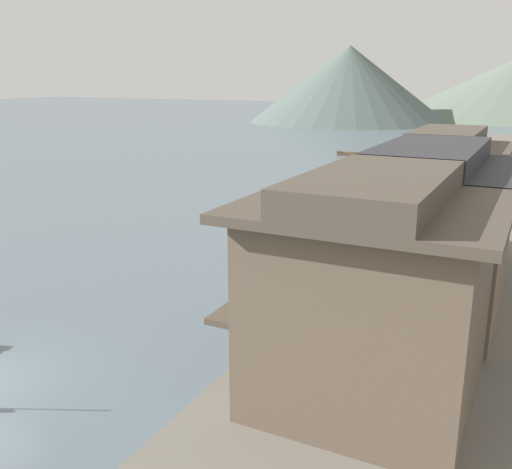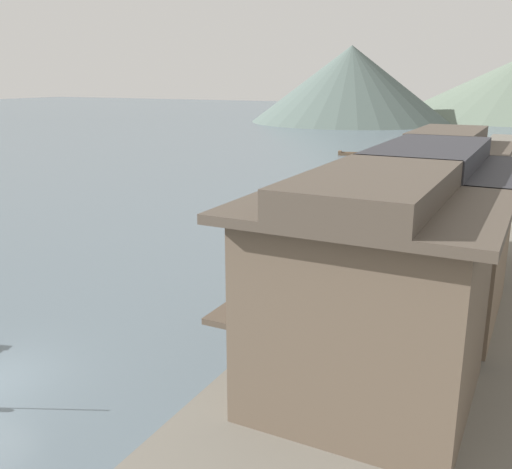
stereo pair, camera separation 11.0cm
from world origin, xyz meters
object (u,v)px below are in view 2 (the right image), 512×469
(boat_moored_nearest, at_px, (408,195))
(house_waterfront_tall, at_px, (442,197))
(boat_moored_far, at_px, (437,170))
(house_waterfront_second, at_px, (423,232))
(boat_moored_second, at_px, (359,154))
(mooring_post_dock_near, at_px, (244,353))
(house_waterfront_nearest, at_px, (369,292))
(boat_moored_third, at_px, (253,214))
(mooring_post_dock_mid, at_px, (336,273))

(boat_moored_nearest, xyz_separation_m, house_waterfront_tall, (5.31, -17.62, 3.53))
(boat_moored_far, xyz_separation_m, house_waterfront_second, (6.06, -38.72, 3.62))
(boat_moored_second, distance_m, boat_moored_far, 13.30)
(house_waterfront_second, bearing_deg, mooring_post_dock_near, -118.71)
(house_waterfront_tall, bearing_deg, mooring_post_dock_near, -103.89)
(house_waterfront_tall, relative_size, mooring_post_dock_near, 7.38)
(boat_moored_far, relative_size, mooring_post_dock_near, 4.67)
(boat_moored_second, bearing_deg, house_waterfront_nearest, -72.77)
(boat_moored_third, height_order, house_waterfront_tall, house_waterfront_tall)
(boat_moored_far, distance_m, house_waterfront_second, 39.36)
(boat_moored_nearest, bearing_deg, house_waterfront_nearest, -79.57)
(boat_moored_second, relative_size, house_waterfront_tall, 0.84)
(house_waterfront_tall, bearing_deg, mooring_post_dock_mid, -123.08)
(boat_moored_second, relative_size, mooring_post_dock_near, 6.17)
(house_waterfront_tall, bearing_deg, house_waterfront_nearest, -88.32)
(house_waterfront_second, height_order, mooring_post_dock_mid, house_waterfront_second)
(boat_moored_far, height_order, mooring_post_dock_near, mooring_post_dock_near)
(house_waterfront_second, xyz_separation_m, mooring_post_dock_near, (-3.74, -6.82, -2.58))
(house_waterfront_nearest, bearing_deg, house_waterfront_second, 89.72)
(boat_moored_far, bearing_deg, boat_moored_second, 142.76)
(mooring_post_dock_near, bearing_deg, mooring_post_dock_mid, 90.00)
(boat_moored_nearest, bearing_deg, boat_moored_far, 91.27)
(house_waterfront_nearest, relative_size, mooring_post_dock_near, 7.87)
(boat_moored_nearest, relative_size, mooring_post_dock_near, 6.81)
(boat_moored_far, bearing_deg, mooring_post_dock_mid, -86.43)
(boat_moored_nearest, relative_size, house_waterfront_second, 0.76)
(boat_moored_third, xyz_separation_m, mooring_post_dock_near, (9.75, -19.48, 0.91))
(boat_moored_nearest, bearing_deg, boat_moored_second, 115.79)
(boat_moored_far, relative_size, house_waterfront_second, 0.53)
(boat_moored_far, xyz_separation_m, house_waterfront_nearest, (6.03, -45.51, 3.63))
(boat_moored_far, xyz_separation_m, mooring_post_dock_near, (2.33, -45.55, 1.04))
(boat_moored_third, distance_m, mooring_post_dock_mid, 14.86)
(house_waterfront_second, bearing_deg, mooring_post_dock_mid, 158.30)
(boat_moored_far, bearing_deg, house_waterfront_second, -81.10)
(boat_moored_nearest, distance_m, mooring_post_dock_near, 31.09)
(boat_moored_third, bearing_deg, mooring_post_dock_near, -63.40)
(boat_moored_nearest, distance_m, boat_moored_far, 14.54)
(boat_moored_third, distance_m, mooring_post_dock_near, 21.80)
(house_waterfront_tall, height_order, mooring_post_dock_near, house_waterfront_tall)
(house_waterfront_second, relative_size, mooring_post_dock_near, 8.90)
(house_waterfront_nearest, bearing_deg, mooring_post_dock_mid, 114.10)
(house_waterfront_tall, distance_m, mooring_post_dock_mid, 6.62)
(boat_moored_third, bearing_deg, mooring_post_dock_mid, -48.87)
(boat_moored_nearest, distance_m, boat_moored_second, 25.07)
(boat_moored_second, relative_size, house_waterfront_nearest, 0.78)
(boat_moored_second, bearing_deg, house_waterfront_second, -70.41)
(house_waterfront_second, xyz_separation_m, mooring_post_dock_mid, (-3.74, 1.49, -2.63))
(boat_moored_second, xyz_separation_m, house_waterfront_second, (16.65, -46.77, 3.59))
(boat_moored_third, relative_size, mooring_post_dock_mid, 4.45)
(boat_moored_far, distance_m, house_waterfront_tall, 32.85)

